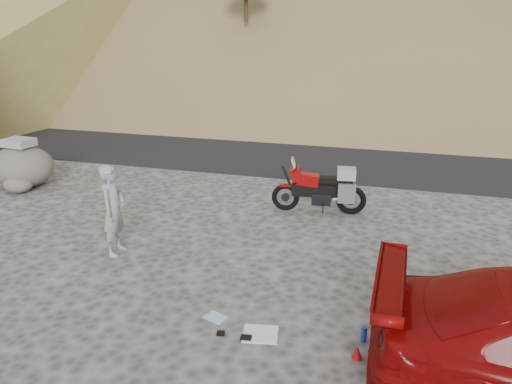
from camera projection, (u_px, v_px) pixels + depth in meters
ground at (232, 268)px, 9.06m from camera, size 140.00×140.00×0.00m
road at (315, 151)px, 17.24m from camera, size 120.00×7.00×0.05m
motorcycle at (323, 190)px, 11.53m from camera, size 2.20×0.81×1.31m
man at (118, 253)px, 9.66m from camera, size 0.47×0.67×1.77m
boulder at (22, 166)px, 13.39m from camera, size 2.05×1.89×1.29m
small_rock at (18, 184)px, 13.00m from camera, size 0.86×0.80×0.46m
gear_white_cloth at (260, 334)px, 7.14m from camera, size 0.57×0.53×0.02m
gear_blue_mat at (388, 340)px, 6.89m from camera, size 0.42×0.37×0.16m
gear_bottle at (364, 334)px, 6.96m from camera, size 0.11×0.11×0.23m
gear_funnel at (357, 352)px, 6.61m from camera, size 0.18×0.18×0.19m
gear_glove_a at (246, 338)px, 7.03m from camera, size 0.16×0.13×0.04m
gear_glove_b at (221, 333)px, 7.14m from camera, size 0.13×0.11×0.04m
gear_blue_cloth at (216, 317)px, 7.54m from camera, size 0.39×0.33×0.01m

